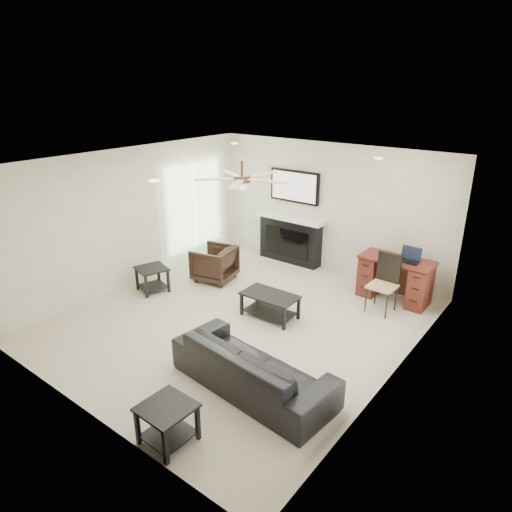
% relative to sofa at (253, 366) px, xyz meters
% --- Properties ---
extents(room_shell, '(5.50, 5.54, 2.52)m').
position_rel_sofa_xyz_m(room_shell, '(-1.04, 1.31, 1.37)').
color(room_shell, beige).
rests_on(room_shell, ground).
extents(sofa, '(2.20, 1.03, 0.62)m').
position_rel_sofa_xyz_m(sofa, '(0.00, 0.00, 0.00)').
color(sofa, black).
rests_on(sofa, ground).
extents(armchair, '(0.85, 0.84, 0.66)m').
position_rel_sofa_xyz_m(armchair, '(-2.60, 2.15, 0.02)').
color(armchair, black).
rests_on(armchair, ground).
extents(coffee_table, '(0.91, 0.52, 0.40)m').
position_rel_sofa_xyz_m(coffee_table, '(-0.90, 1.60, -0.11)').
color(coffee_table, black).
rests_on(coffee_table, ground).
extents(end_table_near, '(0.53, 0.53, 0.45)m').
position_rel_sofa_xyz_m(end_table_near, '(-0.15, -1.25, -0.09)').
color(end_table_near, black).
rests_on(end_table_near, ground).
extents(end_table_left, '(0.62, 0.62, 0.45)m').
position_rel_sofa_xyz_m(end_table_left, '(-3.15, 1.10, -0.09)').
color(end_table_left, black).
rests_on(end_table_left, ground).
extents(fireplace_unit, '(1.52, 0.34, 1.91)m').
position_rel_sofa_xyz_m(fireplace_unit, '(-2.00, 3.82, 0.64)').
color(fireplace_unit, black).
rests_on(fireplace_unit, ground).
extents(desk, '(1.22, 0.56, 0.76)m').
position_rel_sofa_xyz_m(desk, '(0.43, 3.42, 0.07)').
color(desk, '#441A11').
rests_on(desk, ground).
extents(desk_chair, '(0.43, 0.45, 0.97)m').
position_rel_sofa_xyz_m(desk_chair, '(0.43, 2.87, 0.17)').
color(desk_chair, black).
rests_on(desk_chair, ground).
extents(laptop, '(0.33, 0.24, 0.23)m').
position_rel_sofa_xyz_m(laptop, '(0.63, 3.40, 0.56)').
color(laptop, black).
rests_on(laptop, desk).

